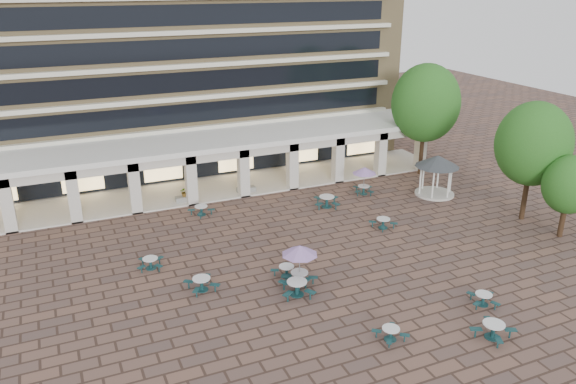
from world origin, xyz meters
The scene contains 21 objects.
ground centered at (0.00, 0.00, 0.00)m, with size 120.00×120.00×0.00m, color brown.
apartment_building centered at (0.00, 25.47, 12.60)m, with size 40.00×15.50×25.20m.
retail_arcade centered at (0.00, 14.80, 3.00)m, with size 42.00×6.60×4.40m.
picnic_table_1 centered at (2.23, -8.49, 0.39)m, with size 1.58×1.58×0.65m.
picnic_table_2 centered at (6.87, -10.33, 0.48)m, with size 2.14×2.14×0.80m.
picnic_table_3 centered at (8.47, -7.84, 0.40)m, with size 1.83×1.83×0.67m.
picnic_table_5 centered at (-0.21, -2.95, 0.50)m, with size 2.18×2.18×0.84m.
picnic_table_6 centered at (0.42, -1.92, 2.04)m, with size 2.08×2.08×2.40m.
picnic_table_7 centered at (8.95, 2.68, 0.42)m, with size 1.79×1.79×0.71m.
picnic_table_8 centered at (-4.87, -0.37, 0.45)m, with size 1.86×1.86×0.76m.
picnic_table_9 centered at (-7.02, 3.28, 0.41)m, with size 1.76×1.76×0.68m.
picnic_table_10 centered at (0.08, -0.84, 0.40)m, with size 1.79×1.79×0.67m.
picnic_table_11 centered at (11.07, 8.91, 1.92)m, with size 1.96×1.96×2.26m.
picnic_table_12 centered at (-2.05, 10.00, 0.42)m, with size 1.93×1.93×0.70m.
picnic_table_13 centered at (7.11, 7.68, 0.51)m, with size 2.35×2.35×0.86m.
gazebo centered at (16.26, 6.54, 2.45)m, with size 3.49×3.49×3.25m.
tree_east_a centered at (19.05, 0.05, 5.61)m, with size 5.15×5.15×8.58m.
tree_east_b centered at (19.17, -3.23, 3.70)m, with size 3.41×3.41×5.68m.
tree_east_c centered at (18.27, 11.29, 6.35)m, with size 5.83×5.83×9.71m.
planter_left centered at (-2.56, 12.90, 0.50)m, with size 1.50×0.67×1.25m.
planter_right centered at (2.47, 12.90, 0.52)m, with size 1.50×0.76×1.28m.
Camera 1 is at (-11.38, -27.36, 16.36)m, focal length 35.00 mm.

